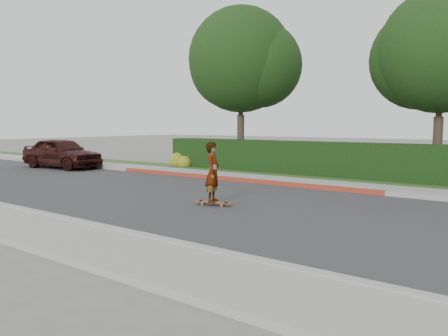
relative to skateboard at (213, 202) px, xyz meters
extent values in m
plane|color=slate|center=(2.31, 0.43, -0.09)|extent=(120.00, 120.00, 0.00)
cube|color=#2D2D30|center=(2.31, 0.43, -0.09)|extent=(60.00, 8.00, 0.01)
cube|color=#9E9E99|center=(2.31, -3.67, -0.02)|extent=(60.00, 0.20, 0.15)
cube|color=gray|center=(2.31, -4.57, -0.03)|extent=(60.00, 1.60, 0.12)
cube|color=#9E9E99|center=(2.31, 4.53, -0.02)|extent=(60.00, 0.20, 0.15)
cube|color=#9C3322|center=(-2.69, 4.53, -0.02)|extent=(12.00, 0.21, 0.15)
cube|color=gray|center=(2.31, 5.43, -0.03)|extent=(60.00, 1.60, 0.12)
cube|color=#2D4C1E|center=(2.31, 7.03, -0.04)|extent=(60.00, 1.60, 0.10)
cube|color=black|center=(-0.69, 7.63, 0.66)|extent=(15.00, 1.00, 1.50)
sphere|color=#2D4C19|center=(-7.89, 7.23, 0.26)|extent=(0.90, 0.90, 0.90)
sphere|color=#2D4C19|center=(-7.29, 7.03, 0.21)|extent=(0.70, 0.70, 0.70)
cylinder|color=#33261C|center=(-5.19, 8.93, 1.26)|extent=(0.36, 0.36, 2.70)
cylinder|color=#33261C|center=(-5.19, 8.93, 3.28)|extent=(0.24, 0.24, 2.25)
sphere|color=black|center=(-5.19, 8.93, 5.31)|extent=(5.20, 5.20, 5.20)
sphere|color=black|center=(-5.99, 9.33, 5.11)|extent=(4.42, 4.42, 4.42)
sphere|color=black|center=(-4.29, 9.23, 5.01)|extent=(4.16, 4.16, 4.16)
cylinder|color=#33261C|center=(3.81, 9.43, 1.17)|extent=(0.36, 0.36, 2.52)
cylinder|color=#33261C|center=(3.81, 9.43, 3.06)|extent=(0.24, 0.24, 2.10)
sphere|color=black|center=(3.81, 9.43, 4.95)|extent=(4.80, 4.80, 4.80)
sphere|color=black|center=(3.01, 9.83, 4.75)|extent=(4.08, 4.08, 4.08)
cylinder|color=#DB6B3C|center=(-0.26, -0.14, -0.06)|extent=(0.06, 0.05, 0.06)
cylinder|color=#DB6B3C|center=(-0.30, 0.02, -0.06)|extent=(0.06, 0.05, 0.06)
cylinder|color=#DB6B3C|center=(0.30, -0.02, -0.06)|extent=(0.06, 0.05, 0.06)
cylinder|color=#DB6B3C|center=(0.26, 0.14, -0.06)|extent=(0.06, 0.05, 0.06)
cube|color=silver|center=(-0.28, -0.06, -0.02)|extent=(0.09, 0.18, 0.02)
cube|color=silver|center=(0.28, 0.06, -0.02)|extent=(0.09, 0.18, 0.02)
cube|color=brown|center=(0.00, 0.00, 0.01)|extent=(0.89, 0.40, 0.02)
cylinder|color=brown|center=(-0.42, -0.10, 0.01)|extent=(0.25, 0.25, 0.02)
cylinder|color=brown|center=(0.42, 0.10, 0.01)|extent=(0.25, 0.25, 0.02)
imported|color=white|center=(0.00, 0.00, 0.83)|extent=(0.58, 0.70, 1.63)
imported|color=black|center=(-12.46, 3.53, 0.68)|extent=(4.67, 2.17, 1.55)
camera|label=1|loc=(7.25, -9.29, 2.13)|focal=35.00mm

